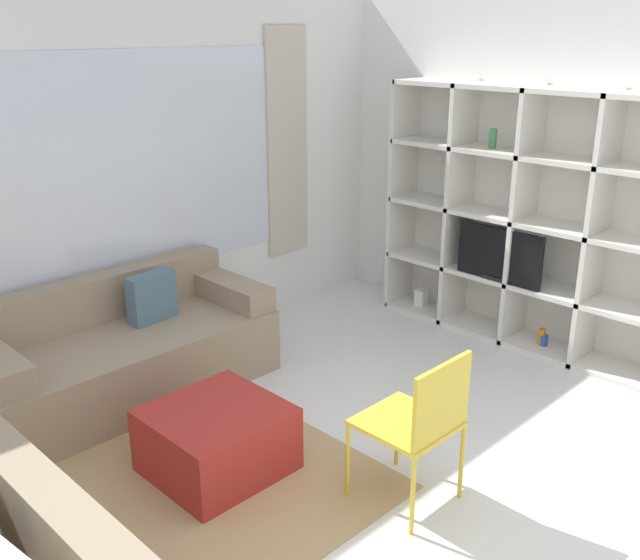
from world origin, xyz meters
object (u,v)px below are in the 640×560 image
shelving_unit (525,220)px  couch_main (124,353)px  ottoman (217,440)px  folding_chair (420,418)px

shelving_unit → couch_main: size_ratio=1.20×
shelving_unit → ottoman: bearing=175.7°
couch_main → ottoman: couch_main is taller
shelving_unit → folding_chair: size_ratio=2.76×
couch_main → ottoman: bearing=-95.6°
shelving_unit → couch_main: (-2.72, 1.40, -0.68)m
shelving_unit → folding_chair: 2.45m
shelving_unit → ottoman: size_ratio=3.39×
ottoman → folding_chair: size_ratio=0.82×
shelving_unit → ottoman: (-2.84, 0.21, -0.78)m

